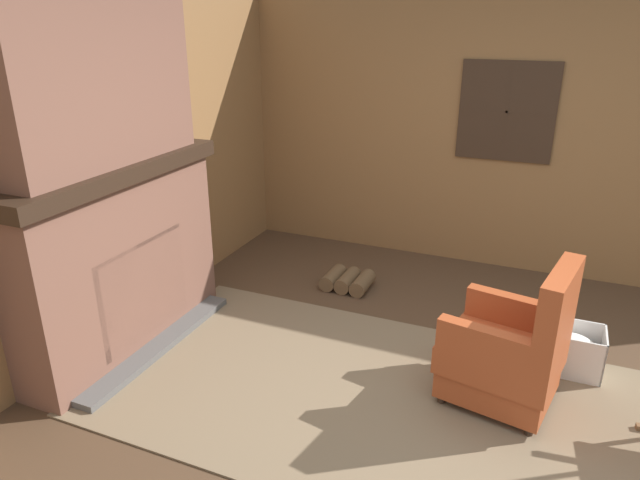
{
  "coord_description": "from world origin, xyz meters",
  "views": [
    {
      "loc": [
        0.42,
        -2.87,
        2.3
      ],
      "look_at": [
        -0.96,
        0.38,
        0.9
      ],
      "focal_mm": 32.0,
      "sensor_mm": 36.0,
      "label": 1
    }
  ],
  "objects_px": {
    "armchair": "(509,354)",
    "oil_lamp_vase": "(30,169)",
    "firewood_stack": "(348,280)",
    "laundry_basket": "(570,349)",
    "storage_case": "(160,136)"
  },
  "relations": [
    {
      "from": "firewood_stack",
      "to": "oil_lamp_vase",
      "type": "distance_m",
      "value": 2.77
    },
    {
      "from": "laundry_basket",
      "to": "oil_lamp_vase",
      "type": "xyz_separation_m",
      "value": [
        -3.07,
        -1.45,
        1.3
      ]
    },
    {
      "from": "oil_lamp_vase",
      "to": "storage_case",
      "type": "xyz_separation_m",
      "value": [
        0.0,
        1.19,
        -0.02
      ]
    },
    {
      "from": "armchair",
      "to": "oil_lamp_vase",
      "type": "bearing_deg",
      "value": 29.47
    },
    {
      "from": "firewood_stack",
      "to": "oil_lamp_vase",
      "type": "relative_size",
      "value": 1.66
    },
    {
      "from": "laundry_basket",
      "to": "storage_case",
      "type": "height_order",
      "value": "storage_case"
    },
    {
      "from": "storage_case",
      "to": "oil_lamp_vase",
      "type": "bearing_deg",
      "value": -90.0
    },
    {
      "from": "firewood_stack",
      "to": "laundry_basket",
      "type": "height_order",
      "value": "laundry_basket"
    },
    {
      "from": "armchair",
      "to": "firewood_stack",
      "type": "relative_size",
      "value": 2.29
    },
    {
      "from": "armchair",
      "to": "laundry_basket",
      "type": "bearing_deg",
      "value": -113.74
    },
    {
      "from": "oil_lamp_vase",
      "to": "storage_case",
      "type": "height_order",
      "value": "oil_lamp_vase"
    },
    {
      "from": "firewood_stack",
      "to": "oil_lamp_vase",
      "type": "height_order",
      "value": "oil_lamp_vase"
    },
    {
      "from": "laundry_basket",
      "to": "storage_case",
      "type": "bearing_deg",
      "value": -175.1
    },
    {
      "from": "armchair",
      "to": "firewood_stack",
      "type": "xyz_separation_m",
      "value": [
        -1.48,
        1.14,
        -0.29
      ]
    },
    {
      "from": "firewood_stack",
      "to": "laundry_basket",
      "type": "xyz_separation_m",
      "value": [
        1.85,
        -0.61,
        0.09
      ]
    }
  ]
}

